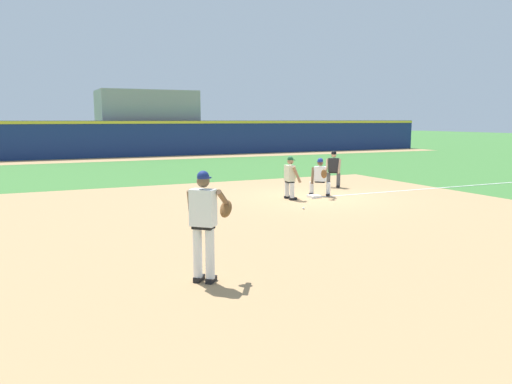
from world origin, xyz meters
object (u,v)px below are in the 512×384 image
first_baseman (320,175)px  umpire (334,167)px  baseball (303,208)px  baserunner (290,176)px  pitcher (205,219)px  first_base_bag (314,196)px

first_baseman → umpire: (1.73, 1.75, 0.06)m
baseball → umpire: umpire is taller
baseball → baserunner: (0.56, 1.86, 0.76)m
baseball → pitcher: bearing=-133.6°
baseball → baserunner: baserunner is taller
baserunner → baseball: bearing=-106.9°
pitcher → first_baseman: bearing=46.7°
first_baseman → umpire: size_ratio=0.92×
umpire → baseball: bearing=-133.5°
first_base_bag → baserunner: bearing=176.8°
pitcher → baseball: bearing=46.4°
first_base_bag → baserunner: 1.19m
baseball → umpire: size_ratio=0.05×
pitcher → umpire: (8.51, 8.96, -0.27)m
first_base_bag → baseball: 2.34m
first_base_bag → umpire: umpire is taller
first_base_bag → pitcher: size_ratio=0.20×
pitcher → umpire: 12.36m
first_baseman → baserunner: size_ratio=0.92×
first_baseman → pitcher: bearing=-133.3°
first_base_bag → first_baseman: bearing=32.2°
first_baseman → umpire: 2.46m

